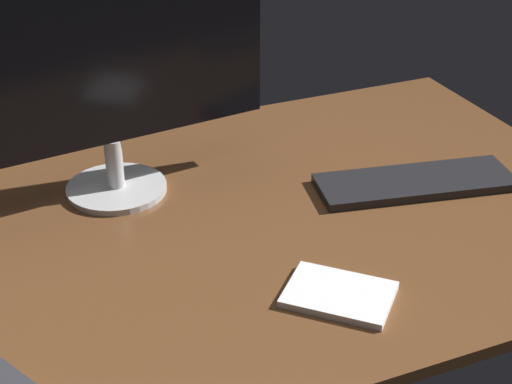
% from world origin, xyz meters
% --- Properties ---
extents(desk, '(1.40, 0.84, 0.02)m').
position_xyz_m(desk, '(0.00, 0.00, 0.01)').
color(desk, brown).
rests_on(desk, ground).
extents(monitor, '(0.56, 0.17, 0.41)m').
position_xyz_m(monitor, '(-0.11, 0.18, 0.25)').
color(monitor, '#B9B9B9').
rests_on(monitor, desk).
extents(keyboard, '(0.36, 0.18, 0.02)m').
position_xyz_m(keyboard, '(0.38, -0.01, 0.03)').
color(keyboard, black).
rests_on(keyboard, desk).
extents(notepad, '(0.18, 0.18, 0.01)m').
position_xyz_m(notepad, '(0.10, -0.25, 0.03)').
color(notepad, silver).
rests_on(notepad, desk).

